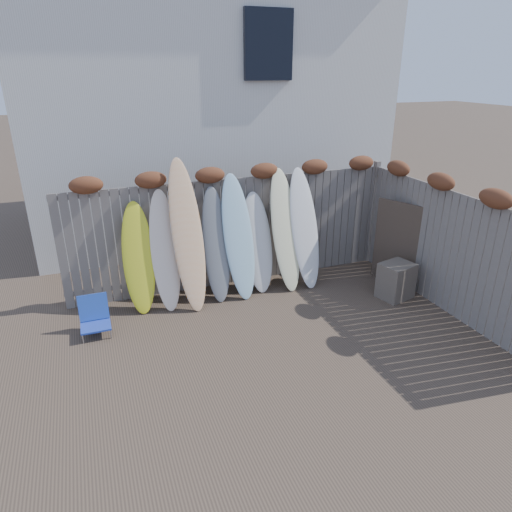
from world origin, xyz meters
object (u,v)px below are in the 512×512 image
object	(u,v)px
wooden_crate	(396,281)
surfboard_0	(138,258)
beach_chair	(95,317)
lattice_panel	(400,244)

from	to	relation	value
wooden_crate	surfboard_0	world-z (taller)	surfboard_0
beach_chair	lattice_panel	size ratio (longest dim) A/B	0.37
beach_chair	lattice_panel	bearing A→B (deg)	-1.98
wooden_crate	lattice_panel	distance (m)	0.76
beach_chair	lattice_panel	xyz separation A→B (m)	(5.42, -0.19, 0.51)
wooden_crate	lattice_panel	size ratio (longest dim) A/B	0.41
beach_chair	surfboard_0	xyz separation A→B (m)	(0.79, 0.56, 0.63)
beach_chair	wooden_crate	distance (m)	5.08
wooden_crate	lattice_panel	world-z (taller)	lattice_panel
lattice_panel	wooden_crate	bearing A→B (deg)	-151.71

